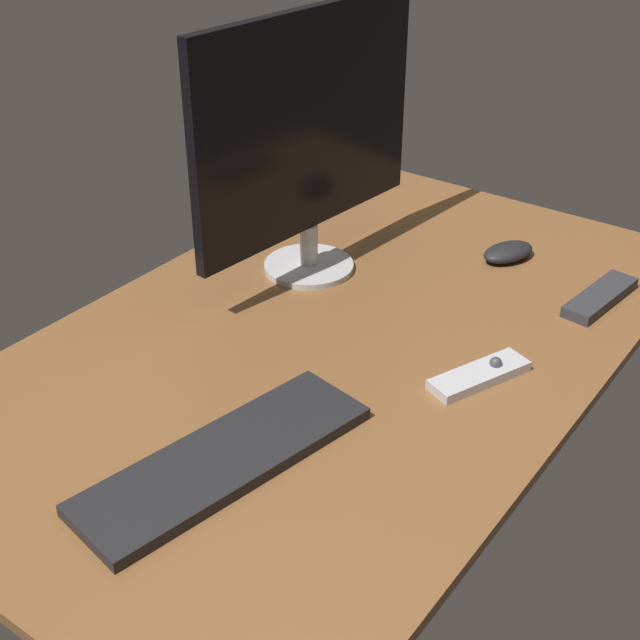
% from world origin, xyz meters
% --- Properties ---
extents(desk, '(1.40, 0.84, 0.02)m').
position_xyz_m(desk, '(0.00, 0.00, 0.01)').
color(desk, brown).
rests_on(desk, ground).
extents(monitor, '(0.54, 0.17, 0.49)m').
position_xyz_m(monitor, '(0.17, 0.18, 0.28)').
color(monitor, '#B7B7B7').
rests_on(monitor, desk).
extents(keyboard, '(0.45, 0.21, 0.02)m').
position_xyz_m(keyboard, '(-0.36, -0.07, 0.03)').
color(keyboard, black).
rests_on(keyboard, desk).
extents(computer_mouse, '(0.13, 0.10, 0.03)m').
position_xyz_m(computer_mouse, '(0.43, -0.11, 0.04)').
color(computer_mouse, black).
rests_on(computer_mouse, desk).
extents(media_remote, '(0.18, 0.11, 0.03)m').
position_xyz_m(media_remote, '(0.03, -0.26, 0.03)').
color(media_remote, '#B7B7BC').
rests_on(media_remote, desk).
extents(tv_remote, '(0.19, 0.08, 0.02)m').
position_xyz_m(tv_remote, '(0.37, -0.32, 0.03)').
color(tv_remote, '#2D2D33').
rests_on(tv_remote, desk).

